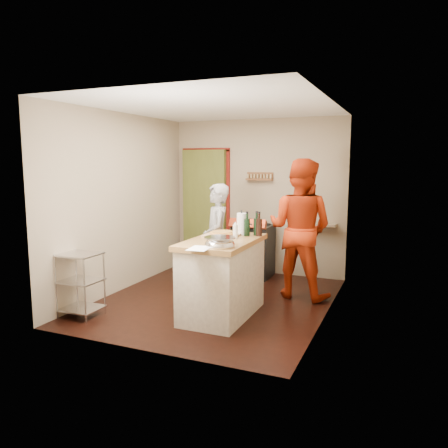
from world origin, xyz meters
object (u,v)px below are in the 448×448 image
at_px(wire_shelving, 80,281).
at_px(island, 222,276).
at_px(person_red, 300,229).
at_px(stove, 253,250).
at_px(person_stripe, 217,240).

height_order(wire_shelving, island, island).
relative_size(wire_shelving, person_red, 0.41).
distance_m(stove, person_stripe, 1.20).
xyz_separation_m(stove, wire_shelving, (-1.33, -2.62, -0.01)).
height_order(stove, person_stripe, person_stripe).
relative_size(stove, person_red, 0.52).
height_order(stove, wire_shelving, stove).
xyz_separation_m(island, person_stripe, (-0.42, 0.78, 0.29)).
distance_m(stove, person_red, 1.33).
bearing_deg(wire_shelving, stove, 63.15).
height_order(island, person_stripe, person_stripe).
height_order(person_stripe, person_red, person_red).
bearing_deg(stove, person_red, -38.85).
bearing_deg(wire_shelving, island, 23.67).
relative_size(island, person_stripe, 0.89).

